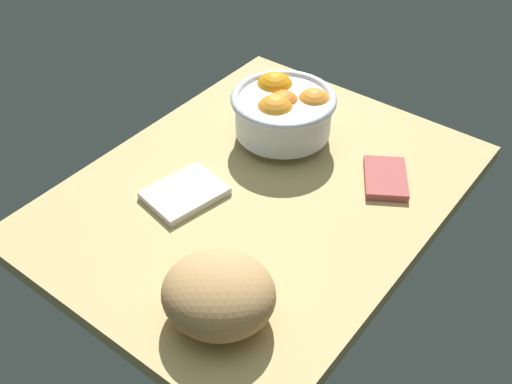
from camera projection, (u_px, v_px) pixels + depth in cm
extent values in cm
cube|color=tan|center=(260.00, 195.00, 113.27)|extent=(77.81, 60.10, 3.00)
cylinder|color=silver|center=(282.00, 135.00, 123.29)|extent=(11.00, 11.00, 1.97)
cylinder|color=silver|center=(283.00, 115.00, 120.22)|extent=(18.77, 18.77, 7.39)
torus|color=silver|center=(284.00, 99.00, 117.79)|extent=(20.37, 20.37, 1.60)
sphere|color=orange|center=(275.00, 115.00, 117.23)|extent=(7.76, 7.76, 7.76)
sphere|color=orange|center=(313.00, 107.00, 119.44)|extent=(7.27, 7.27, 7.27)
sphere|color=orange|center=(275.00, 92.00, 123.30)|extent=(8.06, 8.06, 8.06)
sphere|color=orange|center=(283.00, 108.00, 119.17)|extent=(6.98, 6.98, 6.98)
ellipsoid|color=tan|center=(219.00, 294.00, 87.23)|extent=(20.26, 21.01, 10.25)
cube|color=silver|center=(185.00, 193.00, 110.25)|extent=(15.05, 12.54, 1.44)
cube|color=#AD504D|center=(385.00, 178.00, 113.37)|extent=(13.62, 12.45, 1.52)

